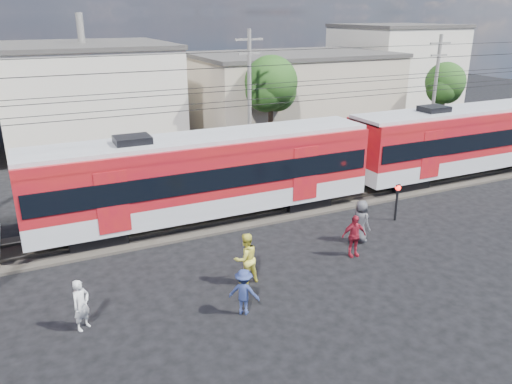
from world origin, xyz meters
TOP-DOWN VIEW (x-y plane):
  - ground at (0.00, 0.00)m, footprint 120.00×120.00m
  - track_bed at (0.00, 8.00)m, footprint 70.00×3.40m
  - rail_near at (0.00, 7.25)m, footprint 70.00×0.12m
  - rail_far at (0.00, 8.75)m, footprint 70.00×0.12m
  - commuter_train at (0.76, 8.00)m, footprint 50.30×3.08m
  - building_midwest at (-2.00, 27.00)m, footprint 12.24×12.24m
  - building_mideast at (14.00, 24.00)m, footprint 16.32×10.20m
  - building_east at (28.00, 28.00)m, footprint 10.20×10.20m
  - utility_pole_mid at (6.00, 15.00)m, footprint 1.80×0.24m
  - utility_pole_east at (20.00, 14.00)m, footprint 1.80×0.24m
  - tree_near at (9.19, 18.09)m, footprint 3.82×3.64m
  - tree_far at (24.19, 17.09)m, footprint 3.36×3.12m
  - pedestrian_a at (-5.91, 1.55)m, footprint 0.74×0.69m
  - pedestrian_b at (-0.12, 1.97)m, footprint 1.03×0.85m
  - pedestrian_c at (-1.00, 0.16)m, footprint 1.18×1.10m
  - pedestrian_d at (4.71, 2.05)m, footprint 1.10×0.59m
  - pedestrian_e at (5.80, 3.07)m, footprint 0.76×1.01m
  - car_silver at (19.66, 12.23)m, footprint 4.59×2.49m
  - crossing_signal at (8.74, 4.24)m, footprint 0.26×0.26m

SIDE VIEW (x-z plane):
  - ground at x=0.00m, z-range 0.00..0.00m
  - track_bed at x=0.00m, z-range 0.00..0.12m
  - rail_near at x=0.00m, z-range 0.12..0.24m
  - rail_far at x=0.00m, z-range 0.12..0.24m
  - car_silver at x=19.66m, z-range 0.00..1.48m
  - pedestrian_c at x=-1.00m, z-range 0.00..1.60m
  - pedestrian_a at x=-5.91m, z-range 0.00..1.69m
  - pedestrian_d at x=4.71m, z-range 0.00..1.78m
  - pedestrian_e at x=5.80m, z-range 0.00..1.88m
  - pedestrian_b at x=-0.12m, z-range 0.00..1.95m
  - crossing_signal at x=8.74m, z-range 0.35..2.17m
  - commuter_train at x=0.76m, z-range 0.31..4.49m
  - building_mideast at x=14.00m, z-range 0.01..6.31m
  - building_midwest at x=-2.00m, z-range 0.01..7.31m
  - tree_far at x=24.19m, z-range 1.11..6.87m
  - building_east at x=28.00m, z-range 0.01..8.31m
  - utility_pole_east at x=20.00m, z-range 0.28..8.28m
  - utility_pole_mid at x=6.00m, z-range 0.28..8.78m
  - tree_near at x=9.19m, z-range 1.30..8.02m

